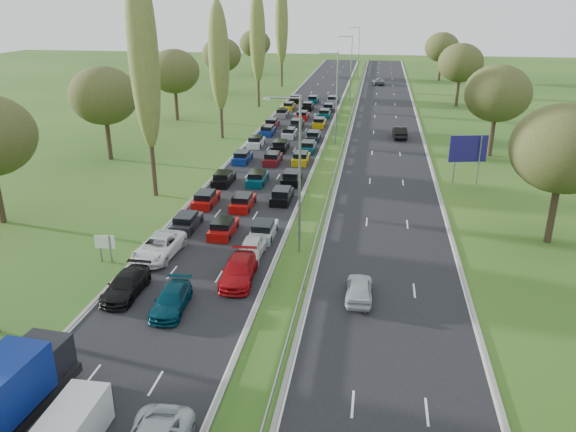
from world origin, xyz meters
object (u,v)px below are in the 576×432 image
at_px(near_car_3, 126,285).
at_px(blue_lorry, 1,399).
at_px(info_sign, 105,245).
at_px(direction_sign, 468,151).
at_px(near_car_2, 159,247).
at_px(white_van_rear, 70,431).

height_order(near_car_3, blue_lorry, blue_lorry).
relative_size(blue_lorry, info_sign, 4.03).
distance_m(info_sign, direction_sign, 37.38).
bearing_deg(blue_lorry, info_sign, 106.07).
distance_m(near_car_2, near_car_3, 5.99).
bearing_deg(blue_lorry, direction_sign, 62.72).
xyz_separation_m(near_car_3, white_van_rear, (3.45, -13.28, 0.26)).
height_order(near_car_2, info_sign, info_sign).
bearing_deg(white_van_rear, near_car_2, 100.14).
height_order(white_van_rear, direction_sign, direction_sign).
bearing_deg(blue_lorry, near_car_3, 94.47).
bearing_deg(near_car_2, near_car_3, -86.56).
height_order(near_car_2, near_car_3, near_car_2).
xyz_separation_m(blue_lorry, info_sign, (-3.63, 17.33, -0.50)).
distance_m(near_car_2, direction_sign, 33.78).
relative_size(near_car_3, white_van_rear, 1.02).
bearing_deg(white_van_rear, near_car_3, 104.39).
xyz_separation_m(near_car_2, blue_lorry, (0.11, -18.82, 1.06)).
relative_size(near_car_3, info_sign, 2.36).
height_order(info_sign, direction_sign, direction_sign).
bearing_deg(direction_sign, blue_lorry, -121.51).
xyz_separation_m(white_van_rear, info_sign, (-7.02, 17.77, 0.37)).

